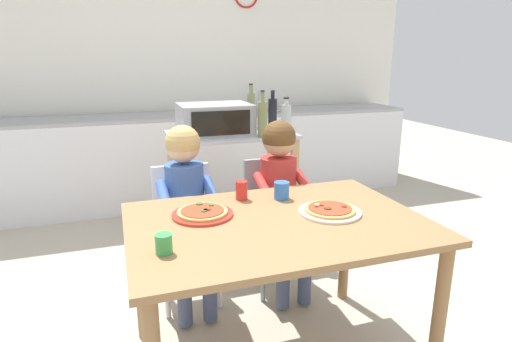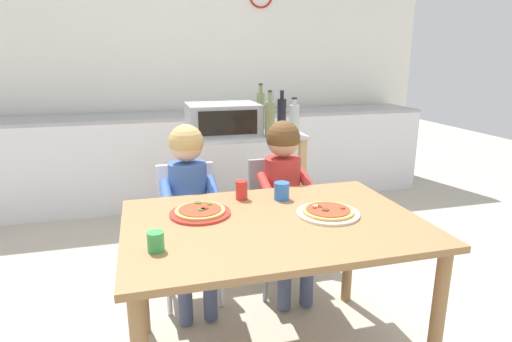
# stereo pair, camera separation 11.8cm
# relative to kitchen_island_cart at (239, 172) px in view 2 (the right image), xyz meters

# --- Properties ---
(ground_plane) EXTENTS (11.61, 11.61, 0.00)m
(ground_plane) POSITION_rel_kitchen_island_cart_xyz_m (-0.15, -0.19, -0.59)
(ground_plane) COLOR #B7AD99
(back_wall_tiled) EXTENTS (5.28, 0.14, 2.70)m
(back_wall_tiled) POSITION_rel_kitchen_island_cart_xyz_m (-0.15, 1.61, 0.76)
(back_wall_tiled) COLOR white
(back_wall_tiled) RESTS_ON ground
(kitchen_counter) EXTENTS (4.75, 0.60, 1.09)m
(kitchen_counter) POSITION_rel_kitchen_island_cart_xyz_m (-0.15, 1.20, -0.15)
(kitchen_counter) COLOR silver
(kitchen_counter) RESTS_ON ground
(kitchen_island_cart) EXTENTS (0.91, 0.57, 0.90)m
(kitchen_island_cart) POSITION_rel_kitchen_island_cart_xyz_m (0.00, 0.00, 0.00)
(kitchen_island_cart) COLOR #B7BABF
(kitchen_island_cart) RESTS_ON ground
(toaster_oven) EXTENTS (0.51, 0.41, 0.22)m
(toaster_oven) POSITION_rel_kitchen_island_cart_xyz_m (-0.12, -0.02, 0.42)
(toaster_oven) COLOR #999BA0
(toaster_oven) RESTS_ON kitchen_island_cart
(bottle_tall_green_wine) EXTENTS (0.06, 0.06, 0.34)m
(bottle_tall_green_wine) POSITION_rel_kitchen_island_cart_xyz_m (0.23, 0.22, 0.45)
(bottle_tall_green_wine) COLOR olive
(bottle_tall_green_wine) RESTS_ON kitchen_island_cart
(bottle_dark_olive_oil) EXTENTS (0.07, 0.07, 0.33)m
(bottle_dark_olive_oil) POSITION_rel_kitchen_island_cart_xyz_m (0.17, -0.24, 0.44)
(bottle_dark_olive_oil) COLOR olive
(bottle_dark_olive_oil) RESTS_ON kitchen_island_cart
(bottle_slim_sauce) EXTENTS (0.07, 0.07, 0.30)m
(bottle_slim_sauce) POSITION_rel_kitchen_island_cart_xyz_m (0.37, 0.09, 0.43)
(bottle_slim_sauce) COLOR black
(bottle_slim_sauce) RESTS_ON kitchen_island_cart
(bottle_squat_spirits) EXTENTS (0.07, 0.07, 0.27)m
(bottle_squat_spirits) POSITION_rel_kitchen_island_cart_xyz_m (0.37, -0.18, 0.42)
(bottle_squat_spirits) COLOR #ADB7B2
(bottle_squat_spirits) RESTS_ON kitchen_island_cart
(dining_table) EXTENTS (1.32, 0.91, 0.74)m
(dining_table) POSITION_rel_kitchen_island_cart_xyz_m (-0.15, -1.35, 0.05)
(dining_table) COLOR olive
(dining_table) RESTS_ON ground
(dining_chair_left) EXTENTS (0.36, 0.36, 0.81)m
(dining_chair_left) POSITION_rel_kitchen_island_cart_xyz_m (-0.46, -0.62, -0.11)
(dining_chair_left) COLOR silver
(dining_chair_left) RESTS_ON ground
(dining_chair_right) EXTENTS (0.36, 0.36, 0.81)m
(dining_chair_right) POSITION_rel_kitchen_island_cart_xyz_m (0.11, -0.63, -0.11)
(dining_chair_right) COLOR gray
(dining_chair_right) RESTS_ON ground
(child_in_blue_striped_shirt) EXTENTS (0.32, 0.42, 1.07)m
(child_in_blue_striped_shirt) POSITION_rel_kitchen_island_cart_xyz_m (-0.46, -0.74, 0.10)
(child_in_blue_striped_shirt) COLOR #424C6B
(child_in_blue_striped_shirt) RESTS_ON ground
(child_in_red_shirt) EXTENTS (0.32, 0.42, 1.07)m
(child_in_red_shirt) POSITION_rel_kitchen_island_cart_xyz_m (0.11, -0.74, 0.10)
(child_in_red_shirt) COLOR #424C6B
(child_in_red_shirt) RESTS_ON ground
(pizza_plate_red_rimmed) EXTENTS (0.28, 0.28, 0.03)m
(pizza_plate_red_rimmed) POSITION_rel_kitchen_island_cart_xyz_m (-0.46, -1.19, 0.16)
(pizza_plate_red_rimmed) COLOR red
(pizza_plate_red_rimmed) RESTS_ON dining_table
(pizza_plate_cream) EXTENTS (0.29, 0.29, 0.03)m
(pizza_plate_cream) POSITION_rel_kitchen_island_cart_xyz_m (0.11, -1.35, 0.16)
(pizza_plate_cream) COLOR beige
(pizza_plate_cream) RESTS_ON dining_table
(drinking_cup_red) EXTENTS (0.06, 0.06, 0.10)m
(drinking_cup_red) POSITION_rel_kitchen_island_cart_xyz_m (-0.22, -1.03, 0.20)
(drinking_cup_red) COLOR red
(drinking_cup_red) RESTS_ON dining_table
(drinking_cup_green) EXTENTS (0.06, 0.06, 0.08)m
(drinking_cup_green) POSITION_rel_kitchen_island_cart_xyz_m (-0.67, -1.52, 0.19)
(drinking_cup_green) COLOR green
(drinking_cup_green) RESTS_ON dining_table
(drinking_cup_blue) EXTENTS (0.08, 0.08, 0.09)m
(drinking_cup_blue) POSITION_rel_kitchen_island_cart_xyz_m (-0.02, -1.09, 0.19)
(drinking_cup_blue) COLOR blue
(drinking_cup_blue) RESTS_ON dining_table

